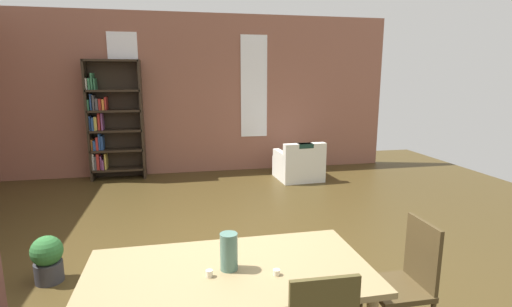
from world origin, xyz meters
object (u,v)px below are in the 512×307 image
dining_table (229,280)px  vase_on_table (229,252)px  dining_chair_head_right (406,279)px  bookshelf_tall (111,122)px  armchair_white (299,165)px  potted_plant_by_shelf (48,258)px

dining_table → vase_on_table: size_ratio=7.52×
dining_chair_head_right → bookshelf_tall: bearing=117.5°
vase_on_table → bookshelf_tall: bearing=105.6°
bookshelf_tall → armchair_white: bearing=-12.8°
armchair_white → dining_chair_head_right: bearing=-98.5°
dining_table → bookshelf_tall: bearing=105.6°
dining_table → vase_on_table: (0.00, -0.00, 0.20)m
dining_table → potted_plant_by_shelf: size_ratio=3.97×
bookshelf_tall → potted_plant_by_shelf: 4.01m
vase_on_table → armchair_white: bearing=66.7°
dining_chair_head_right → potted_plant_by_shelf: 3.23m
dining_chair_head_right → potted_plant_by_shelf: size_ratio=2.05×
bookshelf_tall → potted_plant_by_shelf: size_ratio=4.88×
armchair_white → potted_plant_by_shelf: bearing=-138.7°
potted_plant_by_shelf → dining_chair_head_right: bearing=-27.4°
potted_plant_by_shelf → dining_table: bearing=-43.4°
dining_chair_head_right → bookshelf_tall: bookshelf_tall is taller
bookshelf_tall → potted_plant_by_shelf: bookshelf_tall is taller
vase_on_table → potted_plant_by_shelf: size_ratio=0.53×
dining_table → dining_chair_head_right: 1.30m
dining_chair_head_right → potted_plant_by_shelf: dining_chair_head_right is taller
bookshelf_tall → armchair_white: bookshelf_tall is taller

